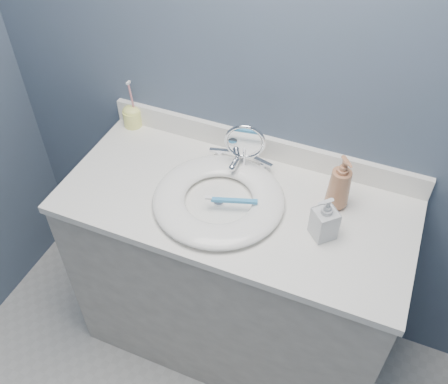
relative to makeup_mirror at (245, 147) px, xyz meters
The scene contains 12 objects.
back_wall 0.24m from the makeup_mirror, 77.96° to the left, with size 2.20×0.02×2.40m, color #4C5B72.
vanity_cabinet 0.59m from the makeup_mirror, 79.75° to the right, with size 1.20×0.55×0.85m, color beige.
countertop 0.20m from the makeup_mirror, 79.75° to the right, with size 1.22×0.57×0.03m, color white.
backsplash 0.14m from the makeup_mirror, 76.74° to the left, with size 1.22×0.02×0.09m, color white.
basin 0.20m from the makeup_mirror, 97.36° to the right, with size 0.45×0.45×0.04m, color white, non-canonical shape.
drain 0.21m from the makeup_mirror, 97.36° to the right, with size 0.04×0.04×0.01m, color silver.
faucet 0.09m from the makeup_mirror, 141.84° to the left, with size 0.25×0.13×0.07m.
makeup_mirror is the anchor object (origin of this frame).
soap_bottle_amber 0.35m from the makeup_mirror, ahead, with size 0.08×0.08×0.21m, color #A56C4A.
soap_bottle_clear 0.39m from the makeup_mirror, 28.06° to the right, with size 0.07×0.07×0.16m, color silver.
toothbrush_holder 0.53m from the makeup_mirror, 169.92° to the left, with size 0.07×0.07×0.21m.
toothbrush_lying 0.21m from the makeup_mirror, 80.82° to the right, with size 0.17×0.07×0.02m.
Camera 1 is at (0.42, -0.14, 2.11)m, focal length 40.00 mm.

